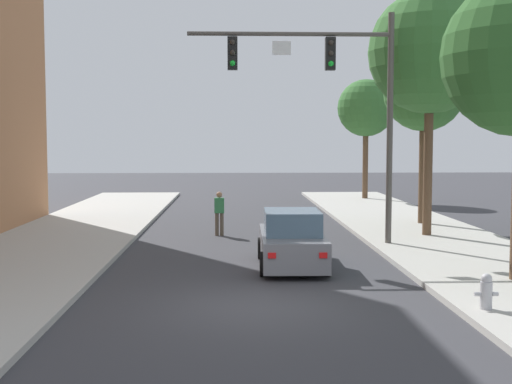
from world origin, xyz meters
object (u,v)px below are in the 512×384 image
object	(u,v)px
street_tree_third	(424,92)
fire_hydrant	(486,291)
pedestrian_crossing_road	(219,211)
street_tree_farthest	(366,109)
street_tree_second	(430,52)
traffic_signal_mast	(333,84)
car_lead_grey	(292,241)

from	to	relation	value
street_tree_third	fire_hydrant	bearing A→B (deg)	-100.76
pedestrian_crossing_road	street_tree_farthest	bearing A→B (deg)	60.14
fire_hydrant	pedestrian_crossing_road	bearing A→B (deg)	115.36
pedestrian_crossing_road	street_tree_second	bearing A→B (deg)	-8.17
traffic_signal_mast	fire_hydrant	distance (m)	10.22
car_lead_grey	fire_hydrant	world-z (taller)	car_lead_grey
street_tree_third	car_lead_grey	bearing A→B (deg)	-125.14
street_tree_third	pedestrian_crossing_road	bearing A→B (deg)	-163.89
street_tree_second	street_tree_third	xyz separation A→B (m)	(0.80, 3.46, -1.12)
traffic_signal_mast	street_tree_third	xyz separation A→B (m)	(4.51, 5.33, 0.16)
traffic_signal_mast	fire_hydrant	xyz separation A→B (m)	(1.82, -8.82, -4.84)
traffic_signal_mast	street_tree_second	distance (m)	4.35
car_lead_grey	street_tree_second	distance (m)	9.53
pedestrian_crossing_road	street_tree_farthest	world-z (taller)	street_tree_farthest
fire_hydrant	traffic_signal_mast	bearing A→B (deg)	101.68
fire_hydrant	car_lead_grey	bearing A→B (deg)	122.28
street_tree_second	street_tree_third	size ratio (longest dim) A/B	1.23
fire_hydrant	street_tree_farthest	xyz separation A→B (m)	(2.71, 26.18, 4.89)
pedestrian_crossing_road	street_tree_second	xyz separation A→B (m)	(7.47, -1.07, 5.71)
traffic_signal_mast	car_lead_grey	distance (m)	5.95
traffic_signal_mast	street_tree_third	bearing A→B (deg)	49.72
pedestrian_crossing_road	street_tree_third	size ratio (longest dim) A/B	0.23
street_tree_farthest	car_lead_grey	bearing A→B (deg)	-106.50
car_lead_grey	street_tree_farthest	xyz separation A→B (m)	(6.14, 20.74, 4.67)
car_lead_grey	street_tree_farthest	distance (m)	22.13
car_lead_grey	street_tree_second	size ratio (longest dim) A/B	0.49
street_tree_farthest	street_tree_third	bearing A→B (deg)	-90.08
street_tree_second	street_tree_farthest	bearing A→B (deg)	86.99
traffic_signal_mast	car_lead_grey	world-z (taller)	traffic_signal_mast
traffic_signal_mast	street_tree_second	size ratio (longest dim) A/B	0.86
car_lead_grey	street_tree_third	world-z (taller)	street_tree_third
traffic_signal_mast	street_tree_second	world-z (taller)	street_tree_second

